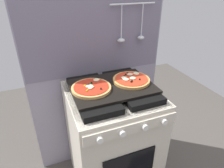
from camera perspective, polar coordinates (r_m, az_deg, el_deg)
The scene contains 5 objects.
kitchen_backsplash at distance 1.65m, azimuth -4.23°, elevation 0.85°, with size 1.10×0.08×1.55m.
stove at distance 1.59m, azimuth 0.02°, elevation -15.30°, with size 0.60×0.64×0.90m.
baking_tray at distance 1.32m, azimuth 0.00°, elevation -0.69°, with size 0.54×0.38×0.02m, color black.
pizza_left at distance 1.27m, azimuth -6.01°, elevation -0.99°, with size 0.25×0.25×0.03m.
pizza_right at distance 1.37m, azimuth 5.56°, elevation 1.29°, with size 0.25×0.25×0.03m.
Camera 1 is at (-0.42, -1.07, 1.55)m, focal length 31.76 mm.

